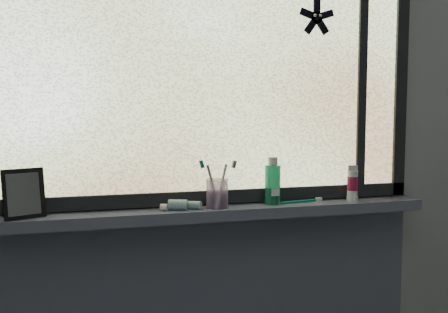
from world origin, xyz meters
name	(u,v)px	position (x,y,z in m)	size (l,w,h in m)	color
wall_back	(212,143)	(0.00, 1.30, 1.25)	(3.00, 0.01, 2.50)	#9EA3A8
windowsill	(218,213)	(0.00, 1.23, 1.00)	(1.62, 0.14, 0.04)	#545870
window_pane	(214,66)	(0.00, 1.28, 1.53)	(1.50, 0.01, 1.00)	silver
frame_bottom	(214,197)	(0.00, 1.28, 1.05)	(1.60, 0.03, 0.05)	black
frame_right	(400,71)	(0.78, 1.28, 1.53)	(0.05, 0.03, 1.10)	black
frame_mullion	(361,70)	(0.60, 1.28, 1.53)	(0.04, 0.03, 1.00)	black
starfish_sticker	(317,18)	(0.40, 1.27, 1.72)	(0.15, 0.02, 0.15)	black
vanity_mirror	(24,194)	(-0.65, 1.21, 1.10)	(0.13, 0.06, 0.16)	black
toothpaste_tube	(184,204)	(-0.13, 1.22, 1.04)	(0.21, 0.04, 0.04)	white
toothbrush_cup	(217,194)	(0.00, 1.22, 1.07)	(0.08, 0.08, 0.10)	#BB99CB
toothbrush_lying	(297,201)	(0.32, 1.24, 1.03)	(0.21, 0.02, 0.01)	#0E7E70
mouthwash_bottle	(273,181)	(0.22, 1.24, 1.11)	(0.06, 0.06, 0.15)	#1D9764
cream_tube	(353,182)	(0.54, 1.22, 1.09)	(0.04, 0.04, 0.10)	silver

